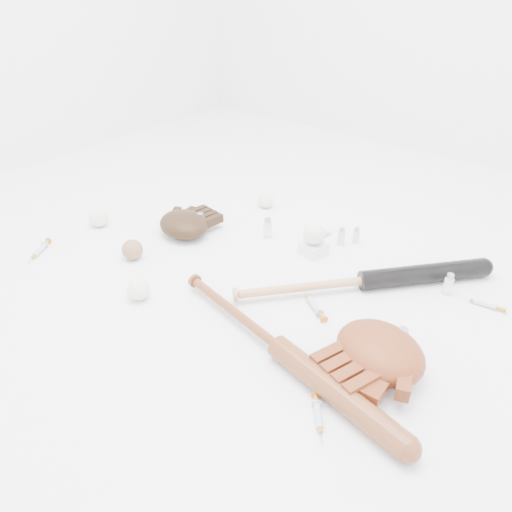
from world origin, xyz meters
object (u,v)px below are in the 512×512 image
Objects in this scene: glove_dark at (184,224)px; pedestal at (313,248)px; bat_wood at (279,347)px; bat_dark at (364,281)px.

glove_dark is 0.50m from pedestal.
glove_dark reaches higher than bat_wood.
pedestal is (-0.24, 0.08, -0.01)m from bat_dark.
bat_dark reaches higher than bat_wood.
pedestal is at bearing 30.74° from glove_dark.
glove_dark is (-0.70, -0.11, 0.01)m from bat_dark.
bat_wood is 10.90× the size of pedestal.
bat_dark is 1.03× the size of bat_wood.
glove_dark is at bearing 139.20° from bat_dark.
bat_wood is 0.54m from pedestal.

